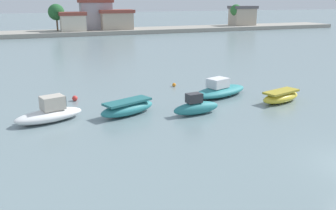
{
  "coord_description": "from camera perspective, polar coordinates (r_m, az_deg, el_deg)",
  "views": [
    {
      "loc": [
        -14.18,
        -10.91,
        7.57
      ],
      "look_at": [
        -5.51,
        11.35,
        0.52
      ],
      "focal_mm": 38.81,
      "sensor_mm": 36.0,
      "label": 1
    }
  ],
  "objects": [
    {
      "name": "moored_boat_4",
      "position": [
        28.63,
        17.29,
        1.24
      ],
      "size": [
        3.97,
        2.3,
        0.91
      ],
      "rotation": [
        0.0,
        0.0,
        0.27
      ],
      "color": "yellow",
      "rests_on": "ground"
    },
    {
      "name": "moored_boat_0",
      "position": [
        24.26,
        -18.07,
        -1.23
      ],
      "size": [
        4.61,
        2.77,
        1.63
      ],
      "rotation": [
        0.0,
        0.0,
        0.27
      ],
      "color": "white",
      "rests_on": "ground"
    },
    {
      "name": "mooring_buoy_0",
      "position": [
        32.32,
        0.95,
        3.19
      ],
      "size": [
        0.33,
        0.33,
        0.33
      ],
      "primitive_type": "sphere",
      "color": "orange",
      "rests_on": "ground"
    },
    {
      "name": "mooring_buoy_1",
      "position": [
        28.67,
        -14.42,
        1.04
      ],
      "size": [
        0.42,
        0.42,
        0.42
      ],
      "primitive_type": "sphere",
      "color": "red",
      "rests_on": "ground"
    },
    {
      "name": "moored_boat_3",
      "position": [
        29.35,
        8.13,
        2.31
      ],
      "size": [
        5.73,
        3.66,
        1.5
      ],
      "rotation": [
        0.0,
        0.0,
        0.33
      ],
      "color": "teal",
      "rests_on": "ground"
    },
    {
      "name": "distant_shoreline",
      "position": [
        82.99,
        -10.93,
        12.07
      ],
      "size": [
        125.24,
        9.39,
        7.35
      ],
      "color": "gray",
      "rests_on": "ground"
    },
    {
      "name": "moored_boat_2",
      "position": [
        24.52,
        4.42,
        -0.29
      ],
      "size": [
        3.47,
        1.27,
        1.48
      ],
      "rotation": [
        0.0,
        0.0,
        0.09
      ],
      "color": "teal",
      "rests_on": "ground"
    },
    {
      "name": "moored_boat_1",
      "position": [
        24.52,
        -6.36,
        -0.47
      ],
      "size": [
        4.39,
        2.81,
        1.0
      ],
      "rotation": [
        0.0,
        0.0,
        0.37
      ],
      "color": "teal",
      "rests_on": "ground"
    }
  ]
}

